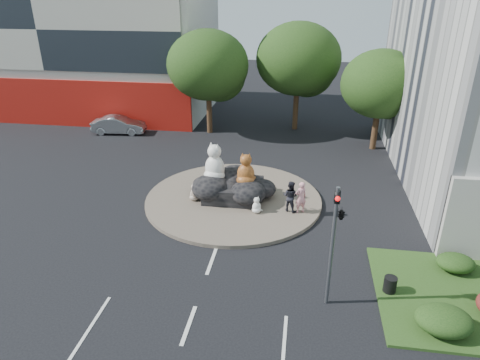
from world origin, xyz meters
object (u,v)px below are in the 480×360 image
object	(u,v)px
cat_white	(215,162)
cat_tabby	(246,169)
litter_bin	(390,284)
kitten_calico	(194,192)
pedestrian_dark	(290,196)
kitten_white	(257,204)
pedestrian_pink	(301,197)
parked_car	(119,125)

from	to	relation	value
cat_white	cat_tabby	xyz separation A→B (m)	(1.80, -0.25, -0.20)
litter_bin	kitten_calico	bearing A→B (deg)	146.13
cat_white	pedestrian_dark	world-z (taller)	cat_white
kitten_calico	kitten_white	size ratio (longest dim) A/B	1.11
kitten_white	pedestrian_pink	bearing A→B (deg)	-25.38
kitten_calico	parked_car	world-z (taller)	parked_car
litter_bin	pedestrian_dark	bearing A→B (deg)	125.41
kitten_white	parked_car	distance (m)	17.68
pedestrian_pink	parked_car	bearing A→B (deg)	-65.26
pedestrian_pink	cat_white	bearing A→B (deg)	-43.40
kitten_white	cat_tabby	bearing A→B (deg)	84.21
cat_tabby	litter_bin	bearing A→B (deg)	-42.48
pedestrian_dark	parked_car	bearing A→B (deg)	-15.34
pedestrian_pink	pedestrian_dark	distance (m)	0.56
pedestrian_dark	parked_car	distance (m)	18.72
cat_white	litter_bin	xyz separation A→B (m)	(8.59, -7.28, -1.79)
litter_bin	parked_car	bearing A→B (deg)	136.92
kitten_calico	litter_bin	size ratio (longest dim) A/B	1.56
pedestrian_pink	litter_bin	distance (m)	6.98
cat_tabby	kitten_calico	size ratio (longest dim) A/B	1.83
cat_tabby	litter_bin	world-z (taller)	cat_tabby
cat_tabby	pedestrian_pink	xyz separation A→B (m)	(3.09, -1.15, -0.95)
pedestrian_dark	kitten_white	bearing A→B (deg)	37.03
cat_white	kitten_calico	xyz separation A→B (m)	(-1.04, -0.82, -1.53)
parked_car	litter_bin	world-z (taller)	parked_car
kitten_white	litter_bin	bearing A→B (deg)	-76.62
parked_car	cat_white	bearing A→B (deg)	-140.97
cat_white	cat_tabby	world-z (taller)	cat_white
cat_white	pedestrian_dark	xyz separation A→B (m)	(4.34, -1.31, -1.17)
kitten_calico	parked_car	distance (m)	14.52
pedestrian_pink	kitten_white	bearing A→B (deg)	-19.03
kitten_calico	pedestrian_dark	distance (m)	5.42
cat_white	kitten_calico	distance (m)	2.02
kitten_calico	litter_bin	world-z (taller)	kitten_calico
cat_tabby	parked_car	bearing A→B (deg)	142.27
cat_tabby	litter_bin	size ratio (longest dim) A/B	2.85
cat_white	pedestrian_pink	xyz separation A→B (m)	(4.90, -1.40, -1.15)
cat_tabby	kitten_calico	bearing A→B (deg)	-165.03
cat_white	kitten_calico	bearing A→B (deg)	-113.32
cat_white	pedestrian_pink	world-z (taller)	cat_white
kitten_white	pedestrian_dark	bearing A→B (deg)	-20.06
cat_tabby	kitten_white	world-z (taller)	cat_tabby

